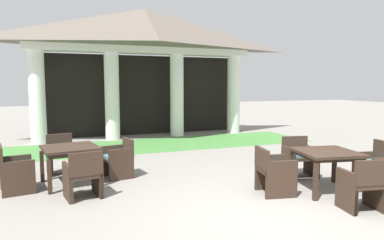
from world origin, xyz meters
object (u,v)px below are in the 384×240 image
(patio_chair_near_foreground_west, at_px, (274,171))
(patio_table_near_foreground, at_px, (326,156))
(patio_chair_mid_left_east, at_px, (119,159))
(patio_chair_mid_left_south, at_px, (83,176))
(terracotta_urn, at_px, (124,151))
(patio_table_mid_left, at_px, (70,151))
(patio_chair_near_foreground_north, at_px, (299,158))
(patio_chair_mid_left_west, at_px, (15,170))
(patio_chair_near_foreground_south, at_px, (362,185))
(patio_chair_near_foreground_east, at_px, (376,166))
(patio_chair_mid_left_north, at_px, (61,155))

(patio_chair_near_foreground_west, bearing_deg, patio_table_near_foreground, 90.00)
(patio_chair_near_foreground_west, distance_m, patio_chair_mid_left_east, 3.19)
(patio_chair_mid_left_south, distance_m, terracotta_urn, 3.11)
(patio_chair_mid_left_east, relative_size, patio_chair_mid_left_south, 0.97)
(patio_table_near_foreground, relative_size, patio_table_mid_left, 1.03)
(patio_chair_near_foreground_north, xyz_separation_m, patio_chair_near_foreground_west, (-1.19, -0.80, 0.01))
(patio_chair_mid_left_west, bearing_deg, patio_chair_near_foreground_south, 49.96)
(terracotta_urn, bearing_deg, patio_chair_mid_left_south, -113.03)
(patio_chair_mid_left_west, bearing_deg, patio_chair_mid_left_south, 45.14)
(patio_chair_near_foreground_south, distance_m, patio_chair_mid_left_south, 4.53)
(patio_chair_near_foreground_east, distance_m, patio_chair_mid_left_west, 6.67)
(patio_chair_mid_left_east, height_order, patio_chair_mid_left_south, patio_chair_mid_left_south)
(patio_table_near_foreground, xyz_separation_m, patio_chair_mid_left_west, (-5.31, 1.98, -0.25))
(patio_table_mid_left, bearing_deg, patio_chair_near_foreground_north, -14.22)
(patio_chair_near_foreground_south, relative_size, patio_chair_near_foreground_east, 0.94)
(patio_chair_near_foreground_north, bearing_deg, patio_chair_near_foreground_south, 90.00)
(patio_chair_mid_left_west, bearing_deg, patio_chair_near_foreground_east, 61.12)
(patio_chair_mid_left_south, bearing_deg, patio_chair_mid_left_north, 90.00)
(patio_chair_near_foreground_north, height_order, patio_chair_mid_left_east, patio_chair_near_foreground_north)
(patio_chair_near_foreground_north, bearing_deg, terracotta_urn, -32.82)
(patio_table_near_foreground, xyz_separation_m, patio_chair_near_foreground_west, (-1.00, 0.20, -0.24))
(patio_table_near_foreground, bearing_deg, terracotta_urn, 126.18)
(patio_table_mid_left, bearing_deg, terracotta_urn, 53.94)
(patio_chair_mid_left_east, relative_size, terracotta_urn, 1.71)
(patio_chair_near_foreground_south, height_order, patio_chair_mid_left_north, patio_chair_mid_left_north)
(patio_table_near_foreground, height_order, patio_chair_near_foreground_east, patio_chair_near_foreground_east)
(patio_chair_near_foreground_south, height_order, terracotta_urn, patio_chair_near_foreground_south)
(patio_chair_near_foreground_west, height_order, patio_table_mid_left, patio_chair_near_foreground_west)
(patio_table_near_foreground, distance_m, patio_table_mid_left, 4.84)
(patio_chair_near_foreground_north, height_order, patio_chair_near_foreground_west, patio_chair_near_foreground_west)
(patio_chair_near_foreground_east, relative_size, terracotta_urn, 1.87)
(patio_table_near_foreground, height_order, patio_table_mid_left, patio_table_mid_left)
(patio_chair_near_foreground_west, xyz_separation_m, patio_chair_mid_left_south, (-3.18, 0.99, -0.02))
(patio_chair_mid_left_north, height_order, terracotta_urn, patio_chair_mid_left_north)
(patio_chair_near_foreground_east, xyz_separation_m, patio_chair_mid_left_west, (-6.31, 2.18, -0.02))
(patio_table_near_foreground, bearing_deg, patio_chair_near_foreground_east, -11.19)
(patio_chair_near_foreground_north, bearing_deg, patio_chair_mid_left_north, -12.95)
(patio_chair_near_foreground_south, relative_size, patio_chair_mid_left_east, 1.03)
(patio_chair_near_foreground_north, height_order, patio_chair_mid_left_north, patio_chair_mid_left_north)
(patio_chair_mid_left_west, xyz_separation_m, terracotta_urn, (2.35, 2.07, -0.20))
(patio_chair_near_foreground_south, distance_m, patio_chair_mid_left_east, 4.59)
(patio_chair_mid_left_north, relative_size, terracotta_urn, 1.80)
(patio_table_mid_left, height_order, patio_chair_mid_left_east, patio_chair_mid_left_east)
(patio_table_mid_left, bearing_deg, patio_chair_near_foreground_west, -30.22)
(patio_table_mid_left, bearing_deg, patio_chair_mid_left_west, -170.15)
(patio_table_near_foreground, xyz_separation_m, terracotta_urn, (-2.96, 4.04, -0.45))
(patio_chair_near_foreground_south, bearing_deg, patio_chair_mid_left_east, 145.11)
(patio_table_near_foreground, bearing_deg, patio_chair_near_foreground_west, 168.81)
(patio_table_near_foreground, height_order, patio_chair_mid_left_north, patio_chair_mid_left_north)
(patio_chair_near_foreground_east, bearing_deg, patio_chair_mid_left_west, 82.16)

